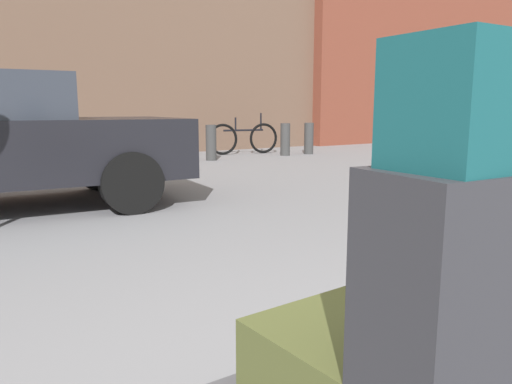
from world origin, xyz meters
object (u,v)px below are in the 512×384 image
(bicycle_leaning, at_px, (244,138))
(bollard_kerb_far, at_px, (285,139))
(duffel_bag_tan_rear_left, at_px, (460,300))
(duffel_bag_teal_topmost_pile, at_px, (485,105))
(suitcase_charcoal_stacked_top, at_px, (467,336))
(bollard_corner, at_px, (309,138))
(suitcase_olive_rear_right, at_px, (368,365))
(bollard_kerb_near, at_px, (153,145))
(bollard_kerb_mid, at_px, (211,143))

(bicycle_leaning, height_order, bollard_kerb_far, bicycle_leaning)
(duffel_bag_tan_rear_left, distance_m, duffel_bag_teal_topmost_pile, 0.85)
(suitcase_charcoal_stacked_top, xyz_separation_m, bollard_corner, (6.65, 8.44, -0.29))
(bollard_kerb_far, bearing_deg, suitcase_olive_rear_right, -125.90)
(suitcase_charcoal_stacked_top, distance_m, bicycle_leaning, 10.72)
(suitcase_charcoal_stacked_top, relative_size, suitcase_olive_rear_right, 1.28)
(duffel_bag_teal_topmost_pile, bearing_deg, bicycle_leaning, 62.57)
(suitcase_olive_rear_right, bearing_deg, suitcase_charcoal_stacked_top, -103.38)
(suitcase_olive_rear_right, distance_m, bicycle_leaning, 10.44)
(duffel_bag_teal_topmost_pile, bearing_deg, suitcase_olive_rear_right, 81.75)
(suitcase_charcoal_stacked_top, relative_size, duffel_bag_tan_rear_left, 1.13)
(bollard_kerb_near, bearing_deg, duffel_bag_teal_topmost_pile, -108.13)
(suitcase_charcoal_stacked_top, bearing_deg, bollard_kerb_far, 62.19)
(suitcase_olive_rear_right, xyz_separation_m, bicycle_leaning, (5.30, 8.99, -0.07))
(duffel_bag_tan_rear_left, height_order, bollard_kerb_mid, bollard_kerb_mid)
(duffel_bag_teal_topmost_pile, height_order, bollard_corner, duffel_bag_teal_topmost_pile)
(duffel_bag_teal_topmost_pile, bearing_deg, bollard_corner, 54.33)
(duffel_bag_tan_rear_left, height_order, bicycle_leaning, bicycle_leaning)
(bollard_kerb_mid, bearing_deg, bollard_kerb_near, 180.00)
(bollard_kerb_mid, bearing_deg, bollard_kerb_far, 0.00)
(duffel_bag_teal_topmost_pile, height_order, bicycle_leaning, duffel_bag_teal_topmost_pile)
(duffel_bag_teal_topmost_pile, bearing_deg, bollard_kerb_far, 57.38)
(suitcase_olive_rear_right, bearing_deg, bollard_corner, 48.46)
(duffel_bag_teal_topmost_pile, relative_size, bollard_corner, 0.46)
(duffel_bag_tan_rear_left, height_order, bollard_corner, bollard_corner)
(bollard_corner, bearing_deg, bollard_kerb_near, 180.00)
(bollard_kerb_near, bearing_deg, bollard_corner, 0.00)
(duffel_bag_tan_rear_left, height_order, duffel_bag_teal_topmost_pile, duffel_bag_teal_topmost_pile)
(suitcase_olive_rear_right, relative_size, bollard_kerb_far, 0.67)
(duffel_bag_teal_topmost_pile, bearing_deg, bollard_kerb_mid, 67.04)
(bollard_kerb_near, xyz_separation_m, bollard_corner, (3.89, 0.00, 0.00))
(bollard_kerb_mid, bearing_deg, suitcase_olive_rear_right, -116.02)
(duffel_bag_tan_rear_left, relative_size, bollard_kerb_mid, 0.76)
(duffel_bag_teal_topmost_pile, xyz_separation_m, bollard_kerb_near, (2.76, 8.44, -0.71))
(duffel_bag_teal_topmost_pile, distance_m, bollard_corner, 10.77)
(bicycle_leaning, bearing_deg, duffel_bag_tan_rear_left, -118.51)
(bollard_kerb_far, height_order, bollard_corner, same)
(bicycle_leaning, bearing_deg, bollard_kerb_mid, -147.78)
(suitcase_charcoal_stacked_top, bearing_deg, bollard_kerb_near, 79.27)
(duffel_bag_teal_topmost_pile, relative_size, bollard_kerb_near, 0.46)
(bollard_kerb_mid, bearing_deg, duffel_bag_tan_rear_left, -113.54)
(duffel_bag_teal_topmost_pile, xyz_separation_m, bollard_kerb_far, (5.96, 8.44, -0.71))
(bollard_kerb_near, relative_size, bollard_corner, 1.00)
(duffel_bag_tan_rear_left, xyz_separation_m, bicycle_leaning, (4.85, 8.93, -0.12))
(bollard_kerb_far, bearing_deg, bicycle_leaning, 125.60)
(suitcase_charcoal_stacked_top, xyz_separation_m, duffel_bag_teal_topmost_pile, (-0.00, 0.00, 0.42))
(duffel_bag_tan_rear_left, xyz_separation_m, suitcase_olive_rear_right, (-0.45, -0.05, -0.05))
(bollard_kerb_far, bearing_deg, duffel_bag_teal_topmost_pile, -125.21)
(duffel_bag_tan_rear_left, bearing_deg, bollard_corner, 60.13)
(bollard_kerb_mid, xyz_separation_m, bollard_corner, (2.62, 0.00, 0.00))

